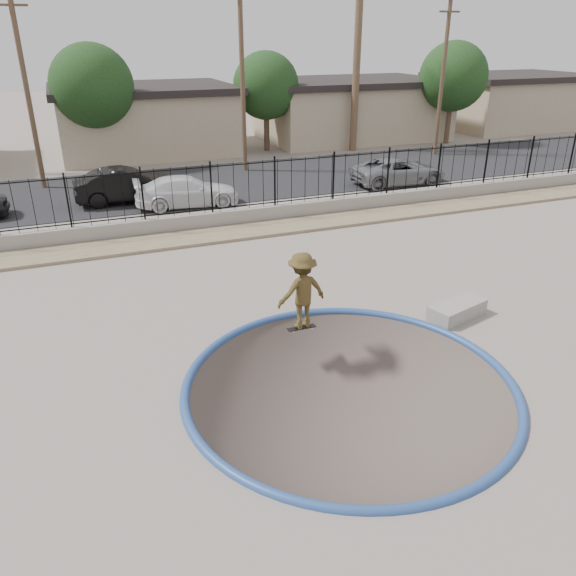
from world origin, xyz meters
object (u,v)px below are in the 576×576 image
(concrete_ledge, at_px, (457,310))
(car_b, at_px, (127,185))
(skateboard, at_px, (302,328))
(car_d, at_px, (399,171))
(car_c, at_px, (187,191))
(skater, at_px, (302,294))

(concrete_ledge, bearing_deg, car_b, 114.73)
(skateboard, distance_m, car_d, 15.48)
(car_b, distance_m, car_c, 2.76)
(concrete_ledge, distance_m, car_b, 15.69)
(skateboard, xyz_separation_m, concrete_ledge, (4.00, -0.84, 0.15))
(skater, relative_size, skateboard, 2.63)
(car_b, height_order, car_c, car_b)
(skater, relative_size, car_c, 0.45)
(skateboard, bearing_deg, car_d, 49.55)
(skater, xyz_separation_m, concrete_ledge, (4.00, -0.84, -0.77))
(concrete_ledge, relative_size, car_c, 0.37)
(car_b, relative_size, car_c, 1.02)
(skater, bearing_deg, skateboard, -96.21)
(skater, distance_m, car_b, 13.64)
(car_d, bearing_deg, car_b, 83.88)
(car_c, bearing_deg, skateboard, -174.70)
(skateboard, relative_size, car_c, 0.17)
(car_c, relative_size, car_d, 0.94)
(skateboard, relative_size, car_d, 0.16)
(concrete_ledge, distance_m, car_c, 13.36)
(skater, relative_size, car_b, 0.44)
(skateboard, bearing_deg, car_c, 91.29)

